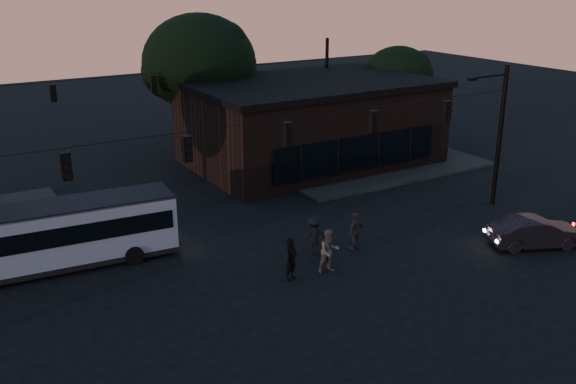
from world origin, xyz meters
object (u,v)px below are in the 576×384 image
building (310,122)px  pedestrian_d (314,236)px  pedestrian_c (355,231)px  pedestrian_b (329,251)px  bus (55,233)px  pedestrian_a (291,259)px  car (536,232)px

building → pedestrian_d: size_ratio=8.58×
building → pedestrian_d: 14.85m
building → pedestrian_c: bearing=-114.9°
pedestrian_b → bus: bearing=154.4°
pedestrian_c → pedestrian_d: (-1.95, 0.44, 0.02)m
bus → pedestrian_d: size_ratio=5.65×
bus → pedestrian_d: (9.98, -4.54, -0.68)m
bus → pedestrian_b: 11.48m
pedestrian_a → pedestrian_c: 4.24m
car → pedestrian_d: size_ratio=2.36×
car → pedestrian_b: bearing=97.9°
pedestrian_a → pedestrian_b: size_ratio=0.96×
building → pedestrian_d: bearing=-122.6°
bus → pedestrian_d: bus is taller
pedestrian_c → pedestrian_d: pedestrian_d is taller
car → pedestrian_b: (-9.54, 2.75, 0.25)m
pedestrian_c → pedestrian_d: bearing=-32.6°
bus → pedestrian_d: 10.99m
car → pedestrian_a: 11.65m
pedestrian_b → pedestrian_d: 1.83m
pedestrian_a → pedestrian_d: bearing=8.5°
bus → pedestrian_c: 12.95m
pedestrian_a → car: bearing=-42.3°
bus → pedestrian_b: bus is taller
building → pedestrian_b: size_ratio=8.16×
building → car: bearing=-86.0°
building → bus: 19.61m
pedestrian_b → pedestrian_d: bearing=84.4°
pedestrian_a → pedestrian_d: 2.65m
pedestrian_a → pedestrian_c: bearing=-12.2°
pedestrian_b → car: bearing=-8.2°
bus → pedestrian_c: (11.93, -4.98, -0.70)m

